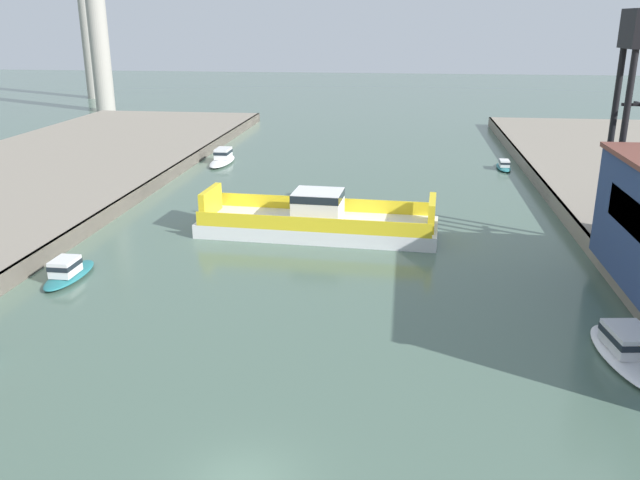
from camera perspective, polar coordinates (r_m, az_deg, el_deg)
The scene contains 7 objects.
chain_ferry at distance 52.14m, azimuth -0.18°, elevation 1.69°, with size 19.09×7.08×3.49m.
moored_boat_near_left at distance 79.63m, azimuth -8.46°, elevation 7.08°, with size 2.31×7.55×1.73m.
moored_boat_near_right at distance 46.18m, azimuth -21.08°, elevation -2.54°, with size 2.03×5.67×1.50m.
moored_boat_mid_left at distance 36.62m, azimuth 25.35°, elevation -8.62°, with size 3.75×7.89×1.55m.
moored_boat_far_left at distance 78.47m, azimuth 15.68°, elevation 6.25°, with size 1.50×4.91×1.11m.
smokestack_distant_a at distance 154.52m, azimuth -19.59°, elevation 18.06°, with size 3.61×3.61×33.16m.
smokestack_distant_b at distance 131.07m, azimuth -18.95°, elevation 18.93°, with size 3.72×3.72×36.36m.
Camera 1 is at (5.37, -19.45, 16.19)m, focal length 36.83 mm.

